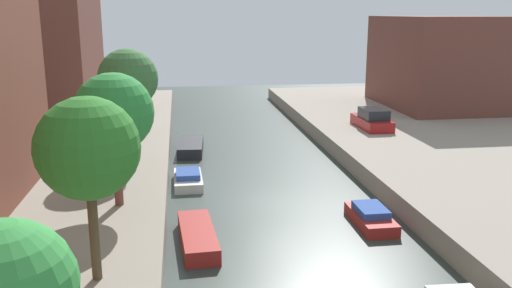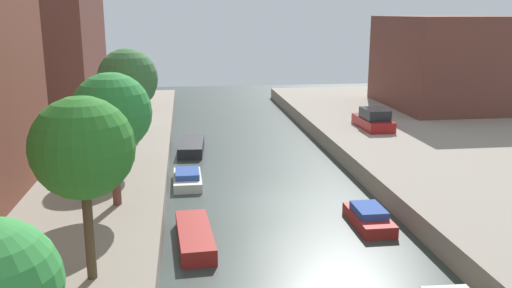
{
  "view_description": "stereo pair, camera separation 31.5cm",
  "coord_description": "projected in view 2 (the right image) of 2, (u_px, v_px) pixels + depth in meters",
  "views": [
    {
      "loc": [
        -4.29,
        -23.73,
        8.69
      ],
      "look_at": [
        0.01,
        6.31,
        1.31
      ],
      "focal_mm": 37.95,
      "sensor_mm": 36.0,
      "label": 1
    },
    {
      "loc": [
        -3.97,
        -23.78,
        8.69
      ],
      "look_at": [
        0.01,
        6.31,
        1.31
      ],
      "focal_mm": 37.95,
      "sensor_mm": 36.0,
      "label": 2
    }
  ],
  "objects": [
    {
      "name": "low_block_right",
      "position": [
        450.0,
        62.0,
        44.97
      ],
      "size": [
        10.0,
        11.56,
        7.42
      ],
      "primitive_type": "cube",
      "color": "brown",
      "rests_on": "quay_right"
    },
    {
      "name": "street_tree_4",
      "position": [
        139.0,
        88.0,
        34.81
      ],
      "size": [
        2.08,
        2.08,
        4.03
      ],
      "color": "brown",
      "rests_on": "quay_left"
    },
    {
      "name": "ground_plane",
      "position": [
        273.0,
        202.0,
        25.46
      ],
      "size": [
        84.0,
        84.0,
        0.0
      ],
      "primitive_type": "plane",
      "color": "#333D38"
    },
    {
      "name": "moored_boat_left_2",
      "position": [
        195.0,
        236.0,
        20.84
      ],
      "size": [
        1.52,
        4.28,
        0.61
      ],
      "color": "maroon",
      "rests_on": "ground_plane"
    },
    {
      "name": "moored_boat_right_2",
      "position": [
        369.0,
        217.0,
        22.67
      ],
      "size": [
        1.36,
        3.18,
        0.8
      ],
      "color": "maroon",
      "rests_on": "ground_plane"
    },
    {
      "name": "street_tree_3",
      "position": [
        128.0,
        79.0,
        27.8
      ],
      "size": [
        3.09,
        3.09,
        5.95
      ],
      "color": "brown",
      "rests_on": "quay_left"
    },
    {
      "name": "moored_boat_left_3",
      "position": [
        187.0,
        179.0,
        28.06
      ],
      "size": [
        1.45,
        3.25,
        0.75
      ],
      "color": "beige",
      "rests_on": "ground_plane"
    },
    {
      "name": "street_tree_2",
      "position": [
        112.0,
        113.0,
        21.43
      ],
      "size": [
        3.18,
        3.18,
        5.44
      ],
      "color": "brown",
      "rests_on": "quay_left"
    },
    {
      "name": "parked_car",
      "position": [
        373.0,
        120.0,
        36.84
      ],
      "size": [
        1.77,
        4.06,
        1.39
      ],
      "color": "maroon",
      "rests_on": "quay_right"
    },
    {
      "name": "moored_boat_left_4",
      "position": [
        191.0,
        147.0,
        34.66
      ],
      "size": [
        1.8,
        4.28,
        0.67
      ],
      "color": "#232328",
      "rests_on": "ground_plane"
    },
    {
      "name": "street_tree_1",
      "position": [
        83.0,
        149.0,
        15.19
      ],
      "size": [
        2.95,
        2.95,
        5.47
      ],
      "color": "#4C3E27",
      "rests_on": "quay_left"
    }
  ]
}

